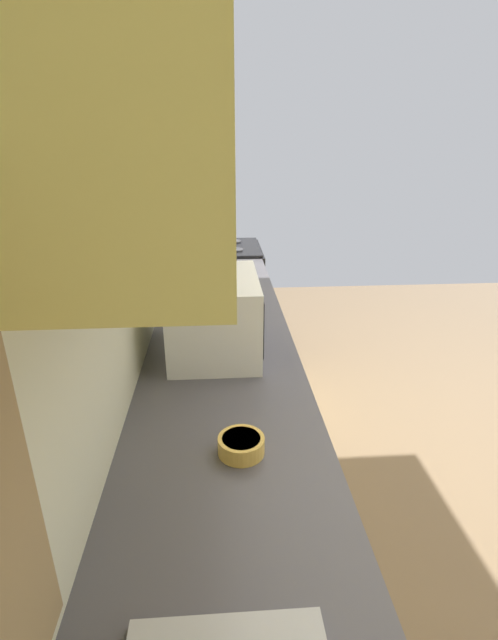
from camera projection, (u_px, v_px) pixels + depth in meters
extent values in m
plane|color=brown|center=(451.00, 480.00, 2.39)|extent=(6.61, 6.61, 0.00)
cube|color=beige|center=(126.00, 226.00, 1.78)|extent=(4.25, 0.12, 2.72)
cube|color=#EDDD78|center=(223.00, 477.00, 1.80)|extent=(3.33, 0.59, 0.86)
cube|color=#4E4C54|center=(221.00, 380.00, 1.63)|extent=(3.36, 0.62, 0.02)
cube|color=#332819|center=(309.00, 519.00, 1.60)|extent=(0.01, 0.01, 0.79)
cube|color=#332819|center=(289.00, 437.00, 2.04)|extent=(0.01, 0.01, 0.79)
cube|color=#332819|center=(276.00, 383.00, 2.48)|extent=(0.01, 0.01, 0.79)
cube|color=#332819|center=(267.00, 346.00, 2.92)|extent=(0.01, 0.01, 0.79)
cube|color=#F2E479|center=(164.00, 85.00, 1.26)|extent=(1.96, 0.32, 0.64)
cube|color=black|center=(222.00, 303.00, 3.64)|extent=(0.64, 0.63, 0.88)
cube|color=black|center=(261.00, 307.00, 3.68)|extent=(0.50, 0.01, 0.49)
cube|color=black|center=(220.00, 248.00, 3.47)|extent=(0.61, 0.60, 0.02)
cube|color=black|center=(181.00, 238.00, 3.42)|extent=(0.61, 0.04, 0.18)
cylinder|color=#38383D|center=(236.00, 250.00, 3.34)|extent=(0.11, 0.11, 0.01)
cylinder|color=#38383D|center=(234.00, 242.00, 3.60)|extent=(0.11, 0.11, 0.01)
cylinder|color=#38383D|center=(205.00, 250.00, 3.32)|extent=(0.11, 0.11, 0.01)
cylinder|color=#38383D|center=(206.00, 242.00, 3.58)|extent=(0.11, 0.11, 0.01)
cube|color=white|center=(214.00, 315.00, 1.78)|extent=(0.47, 0.34, 0.31)
cube|color=black|center=(259.00, 318.00, 1.75)|extent=(0.29, 0.01, 0.22)
cube|color=#2D2D33|center=(255.00, 298.00, 1.96)|extent=(0.08, 0.01, 0.22)
cylinder|color=gold|center=(241.00, 445.00, 1.24)|extent=(0.13, 0.13, 0.05)
cylinder|color=#DBC253|center=(241.00, 442.00, 1.23)|extent=(0.11, 0.11, 0.02)
cylinder|color=black|center=(227.00, 268.00, 2.67)|extent=(0.12, 0.12, 0.17)
cylinder|color=black|center=(227.00, 252.00, 2.64)|extent=(0.03, 0.03, 0.02)
cylinder|color=black|center=(227.00, 259.00, 2.72)|extent=(0.08, 0.02, 0.05)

